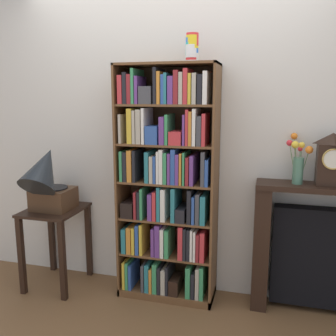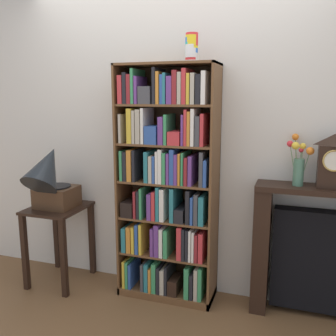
{
  "view_description": "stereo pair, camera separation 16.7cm",
  "coord_description": "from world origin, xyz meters",
  "px_view_note": "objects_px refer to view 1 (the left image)",
  "views": [
    {
      "loc": [
        0.77,
        -2.64,
        1.63
      ],
      "look_at": [
        0.0,
        0.12,
        1.08
      ],
      "focal_mm": 39.73,
      "sensor_mm": 36.0,
      "label": 1
    },
    {
      "loc": [
        0.92,
        -2.6,
        1.63
      ],
      "look_at": [
        0.0,
        0.12,
        1.08
      ],
      "focal_mm": 39.73,
      "sensor_mm": 36.0,
      "label": 2
    }
  ],
  "objects_px": {
    "flower_vase": "(298,161)",
    "gramophone": "(47,179)",
    "side_table_left": "(56,229)",
    "mantel_clock": "(332,160)",
    "fireplace_mantel": "(336,252)",
    "cup_stack": "(192,48)",
    "bookshelf": "(167,188)"
  },
  "relations": [
    {
      "from": "mantel_clock",
      "to": "side_table_left",
      "type": "bearing_deg",
      "value": -176.75
    },
    {
      "from": "side_table_left",
      "to": "flower_vase",
      "type": "distance_m",
      "value": 2.07
    },
    {
      "from": "bookshelf",
      "to": "side_table_left",
      "type": "distance_m",
      "value": 1.06
    },
    {
      "from": "cup_stack",
      "to": "flower_vase",
      "type": "xyz_separation_m",
      "value": [
        0.78,
        0.06,
        -0.81
      ]
    },
    {
      "from": "cup_stack",
      "to": "mantel_clock",
      "type": "bearing_deg",
      "value": 2.76
    },
    {
      "from": "gramophone",
      "to": "flower_vase",
      "type": "bearing_deg",
      "value": 6.21
    },
    {
      "from": "side_table_left",
      "to": "mantel_clock",
      "type": "bearing_deg",
      "value": 3.25
    },
    {
      "from": "side_table_left",
      "to": "fireplace_mantel",
      "type": "distance_m",
      "value": 2.27
    },
    {
      "from": "cup_stack",
      "to": "flower_vase",
      "type": "bearing_deg",
      "value": 4.45
    },
    {
      "from": "bookshelf",
      "to": "gramophone",
      "type": "relative_size",
      "value": 3.09
    },
    {
      "from": "gramophone",
      "to": "cup_stack",
      "type": "bearing_deg",
      "value": 7.39
    },
    {
      "from": "cup_stack",
      "to": "fireplace_mantel",
      "type": "xyz_separation_m",
      "value": [
        1.09,
        0.07,
        -1.48
      ]
    },
    {
      "from": "cup_stack",
      "to": "fireplace_mantel",
      "type": "relative_size",
      "value": 0.17
    },
    {
      "from": "side_table_left",
      "to": "fireplace_mantel",
      "type": "height_order",
      "value": "fireplace_mantel"
    },
    {
      "from": "flower_vase",
      "to": "fireplace_mantel",
      "type": "bearing_deg",
      "value": 2.35
    },
    {
      "from": "cup_stack",
      "to": "flower_vase",
      "type": "distance_m",
      "value": 1.13
    },
    {
      "from": "bookshelf",
      "to": "flower_vase",
      "type": "bearing_deg",
      "value": 3.19
    },
    {
      "from": "flower_vase",
      "to": "gramophone",
      "type": "bearing_deg",
      "value": -173.79
    },
    {
      "from": "gramophone",
      "to": "bookshelf",
      "type": "bearing_deg",
      "value": 9.2
    },
    {
      "from": "bookshelf",
      "to": "cup_stack",
      "type": "relative_size",
      "value": 9.17
    },
    {
      "from": "fireplace_mantel",
      "to": "side_table_left",
      "type": "bearing_deg",
      "value": -176.24
    },
    {
      "from": "side_table_left",
      "to": "flower_vase",
      "type": "height_order",
      "value": "flower_vase"
    },
    {
      "from": "flower_vase",
      "to": "mantel_clock",
      "type": "bearing_deg",
      "value": -3.24
    },
    {
      "from": "side_table_left",
      "to": "flower_vase",
      "type": "xyz_separation_m",
      "value": [
        1.95,
        0.14,
        0.67
      ]
    },
    {
      "from": "bookshelf",
      "to": "fireplace_mantel",
      "type": "xyz_separation_m",
      "value": [
        1.28,
        0.07,
        -0.42
      ]
    },
    {
      "from": "cup_stack",
      "to": "side_table_left",
      "type": "xyz_separation_m",
      "value": [
        -1.17,
        -0.07,
        -1.47
      ]
    },
    {
      "from": "bookshelf",
      "to": "gramophone",
      "type": "distance_m",
      "value": 0.99
    },
    {
      "from": "cup_stack",
      "to": "side_table_left",
      "type": "height_order",
      "value": "cup_stack"
    },
    {
      "from": "side_table_left",
      "to": "fireplace_mantel",
      "type": "bearing_deg",
      "value": 3.76
    },
    {
      "from": "side_table_left",
      "to": "fireplace_mantel",
      "type": "relative_size",
      "value": 0.57
    },
    {
      "from": "gramophone",
      "to": "side_table_left",
      "type": "bearing_deg",
      "value": 90.0
    },
    {
      "from": "cup_stack",
      "to": "gramophone",
      "type": "height_order",
      "value": "cup_stack"
    }
  ]
}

